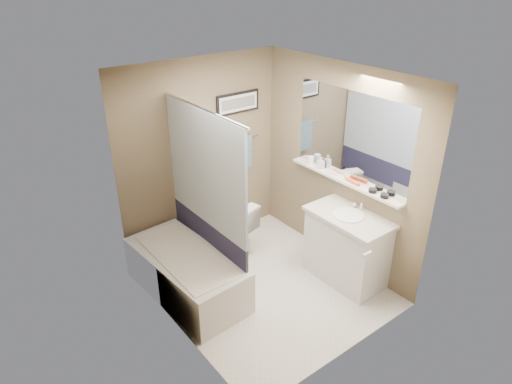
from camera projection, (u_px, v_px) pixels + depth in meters
ground at (264, 286)px, 5.25m from camera, size 2.50×2.50×0.00m
ceiling at (266, 78)px, 4.17m from camera, size 2.20×2.50×0.04m
wall_back at (202, 157)px, 5.57m from camera, size 2.20×0.04×2.40m
wall_front at (356, 245)px, 3.84m from camera, size 2.20×0.04×2.40m
wall_left at (172, 226)px, 4.12m from camera, size 0.04×2.50×2.40m
wall_right at (337, 167)px, 5.29m from camera, size 0.04×2.50×2.40m
tile_surround at (148, 223)px, 4.55m from camera, size 0.02×1.55×2.00m
curtain_rod at (202, 108)px, 4.46m from camera, size 0.02×1.55×0.02m
curtain_upper at (205, 169)px, 4.75m from camera, size 0.03×1.45×1.28m
curtain_lower at (209, 236)px, 5.12m from camera, size 0.03×1.45×0.36m
mirror at (351, 136)px, 5.00m from camera, size 0.02×1.60×1.00m
shelf at (344, 180)px, 5.21m from camera, size 0.12×1.60×0.03m
towel_bar at (239, 140)px, 5.82m from camera, size 0.60×0.02×0.02m
towel at (240, 153)px, 5.89m from camera, size 0.34×0.05×0.44m
art_frame at (238, 103)px, 5.61m from camera, size 0.62×0.02×0.26m
art_mat at (238, 103)px, 5.60m from camera, size 0.56×0.00×0.20m
art_image at (239, 103)px, 5.60m from camera, size 0.50×0.00×0.13m
door at (395, 244)px, 4.22m from camera, size 0.80×0.02×2.00m
door_handle at (367, 254)px, 4.07m from camera, size 0.10×0.02×0.02m
bathtub at (187, 274)px, 5.03m from camera, size 0.80×1.54×0.50m
tub_rim at (185, 255)px, 4.92m from camera, size 0.56×1.36×0.02m
toilet at (230, 226)px, 5.75m from camera, size 0.55×0.76×0.70m
vanity at (347, 249)px, 5.21m from camera, size 0.51×0.91×0.80m
countertop at (349, 217)px, 5.02m from camera, size 0.54×0.96×0.04m
sink_basin at (349, 215)px, 5.00m from camera, size 0.34×0.34×0.01m
faucet_spout at (361, 206)px, 5.09m from camera, size 0.02×0.02×0.10m
faucet_knob at (354, 205)px, 5.17m from camera, size 0.05×0.05×0.05m
candle_bowl_near at (384, 196)px, 4.79m from camera, size 0.09×0.09×0.04m
candle_bowl_far at (373, 191)px, 4.90m from camera, size 0.09×0.09×0.04m
hair_brush_front at (352, 181)px, 5.10m from camera, size 0.06×0.22×0.04m
pink_comb at (332, 173)px, 5.33m from camera, size 0.05×0.16×0.01m
glass_jar at (311, 160)px, 5.57m from camera, size 0.08×0.08×0.10m
soap_bottle at (321, 163)px, 5.43m from camera, size 0.07×0.08×0.15m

